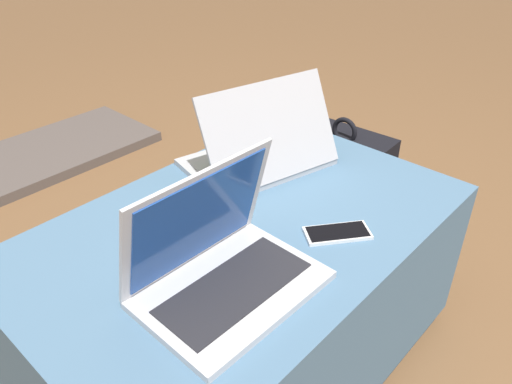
{
  "coord_description": "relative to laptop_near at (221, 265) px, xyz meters",
  "views": [
    {
      "loc": [
        -0.66,
        -0.64,
        1.13
      ],
      "look_at": [
        0.02,
        -0.02,
        0.55
      ],
      "focal_mm": 35.0,
      "sensor_mm": 36.0,
      "label": 1
    }
  ],
  "objects": [
    {
      "name": "laptop_near",
      "position": [
        0.0,
        0.0,
        0.0
      ],
      "size": [
        0.34,
        0.24,
        0.24
      ],
      "rotation": [
        0.0,
        0.0,
        -0.01
      ],
      "color": "silver",
      "rests_on": "ottoman"
    },
    {
      "name": "ottoman",
      "position": [
        0.18,
        0.11,
        -0.28
      ],
      "size": [
        1.02,
        0.66,
        0.47
      ],
      "color": "#2A3D4E",
      "rests_on": "ground_plane"
    },
    {
      "name": "ground_plane",
      "position": [
        0.18,
        0.11,
        -0.52
      ],
      "size": [
        14.0,
        14.0,
        0.0
      ],
      "primitive_type": "plane",
      "color": "brown"
    },
    {
      "name": "laptop_far",
      "position": [
        0.39,
        0.25,
        -0.0
      ],
      "size": [
        0.42,
        0.33,
        0.24
      ],
      "rotation": [
        0.0,
        0.0,
        2.91
      ],
      "color": "#B7B7BC",
      "rests_on": "ottoman"
    },
    {
      "name": "fireplace_hearth",
      "position": [
        0.18,
        1.61,
        -0.5
      ],
      "size": [
        1.4,
        0.5,
        0.04
      ],
      "color": "#564C47",
      "rests_on": "ground_plane"
    },
    {
      "name": "cell_phone",
      "position": [
        0.28,
        -0.07,
        -0.05
      ],
      "size": [
        0.15,
        0.14,
        0.01
      ],
      "rotation": [
        0.0,
        0.0,
        0.92
      ],
      "color": "white",
      "rests_on": "ottoman"
    },
    {
      "name": "backpack",
      "position": [
        0.86,
        0.28,
        -0.33
      ],
      "size": [
        0.27,
        0.33,
        0.46
      ],
      "rotation": [
        0.0,
        0.0,
        1.62
      ],
      "color": "black",
      "rests_on": "ground_plane"
    }
  ]
}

